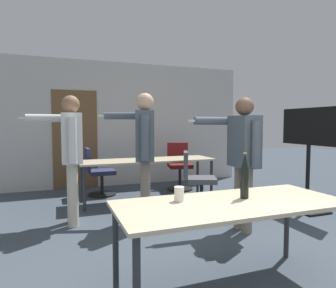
# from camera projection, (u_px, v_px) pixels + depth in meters

# --- Properties ---
(back_wall) EXTENTS (5.44, 0.12, 2.69)m
(back_wall) POSITION_uv_depth(u_px,v_px,m) (125.00, 125.00, 6.65)
(back_wall) COLOR beige
(back_wall) RESTS_ON ground_plane
(conference_table_near) EXTENTS (1.86, 0.79, 0.73)m
(conference_table_near) POSITION_uv_depth(u_px,v_px,m) (232.00, 210.00, 2.38)
(conference_table_near) COLOR #C6B793
(conference_table_near) RESTS_ON ground_plane
(conference_table_far) EXTENTS (2.33, 0.68, 0.73)m
(conference_table_far) POSITION_uv_depth(u_px,v_px,m) (148.00, 163.00, 5.23)
(conference_table_far) COLOR #C6B793
(conference_table_far) RESTS_ON ground_plane
(tv_screen) EXTENTS (0.44, 1.07, 1.60)m
(tv_screen) POSITION_uv_depth(u_px,v_px,m) (309.00, 147.00, 4.61)
(tv_screen) COLOR black
(tv_screen) RESTS_ON ground_plane
(person_left_plaid) EXTENTS (0.75, 0.79, 1.77)m
(person_left_plaid) POSITION_uv_depth(u_px,v_px,m) (144.00, 145.00, 4.07)
(person_left_plaid) COLOR slate
(person_left_plaid) RESTS_ON ground_plane
(person_center_tall) EXTENTS (0.76, 0.67, 1.68)m
(person_center_tall) POSITION_uv_depth(u_px,v_px,m) (243.00, 151.00, 3.74)
(person_center_tall) COLOR slate
(person_center_tall) RESTS_ON ground_plane
(person_far_watching) EXTENTS (0.79, 0.66, 1.73)m
(person_far_watching) POSITION_uv_depth(u_px,v_px,m) (70.00, 147.00, 3.97)
(person_far_watching) COLOR beige
(person_far_watching) RESTS_ON ground_plane
(office_chair_far_right) EXTENTS (0.54, 0.60, 0.96)m
(office_chair_far_right) POSITION_uv_depth(u_px,v_px,m) (179.00, 167.00, 6.22)
(office_chair_far_right) COLOR black
(office_chair_far_right) RESTS_ON ground_plane
(office_chair_side_rolled) EXTENTS (0.56, 0.52, 0.90)m
(office_chair_side_rolled) POSITION_uv_depth(u_px,v_px,m) (98.00, 174.00, 5.64)
(office_chair_side_rolled) COLOR black
(office_chair_side_rolled) RESTS_ON ground_plane
(office_chair_mid_tucked) EXTENTS (0.65, 0.61, 0.90)m
(office_chair_mid_tucked) POSITION_uv_depth(u_px,v_px,m) (197.00, 181.00, 4.88)
(office_chair_mid_tucked) COLOR black
(office_chair_mid_tucked) RESTS_ON ground_plane
(beer_bottle) EXTENTS (0.07, 0.07, 0.38)m
(beer_bottle) POSITION_uv_depth(u_px,v_px,m) (245.00, 177.00, 2.49)
(beer_bottle) COLOR black
(beer_bottle) RESTS_ON conference_table_near
(drink_cup) EXTENTS (0.08, 0.08, 0.12)m
(drink_cup) POSITION_uv_depth(u_px,v_px,m) (179.00, 194.00, 2.40)
(drink_cup) COLOR silver
(drink_cup) RESTS_ON conference_table_near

